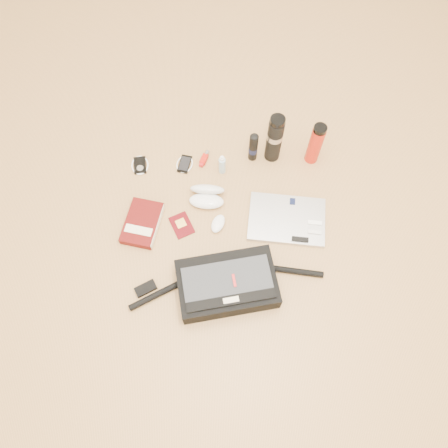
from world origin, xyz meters
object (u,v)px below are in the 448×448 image
object	(u,v)px
book	(143,223)
laptop	(287,220)
thermos_black	(275,138)
thermos_red	(315,144)
messenger_bag	(227,284)

from	to	relation	value
book	laptop	bearing A→B (deg)	14.37
thermos_black	thermos_red	world-z (taller)	thermos_black
laptop	thermos_red	world-z (taller)	thermos_red
thermos_black	thermos_red	bearing A→B (deg)	-7.30
messenger_bag	book	bearing A→B (deg)	131.99
thermos_black	thermos_red	size ratio (longest dim) A/B	1.15
laptop	thermos_red	xyz separation A→B (m)	(0.16, 0.34, 0.11)
laptop	book	world-z (taller)	book
laptop	thermos_red	size ratio (longest dim) A/B	1.53
messenger_bag	book	size ratio (longest dim) A/B	3.30
messenger_bag	thermos_red	xyz separation A→B (m)	(0.45, 0.65, 0.07)
book	thermos_black	bearing A→B (deg)	44.42
laptop	thermos_black	distance (m)	0.39
book	thermos_red	distance (m)	0.89
messenger_bag	thermos_red	world-z (taller)	thermos_red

